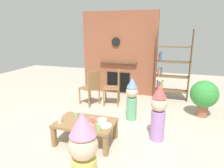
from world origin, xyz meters
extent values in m
plane|color=#BCB29E|center=(0.00, 0.00, 0.00)|extent=(12.00, 12.00, 0.00)
cube|color=#935138|center=(-0.28, 2.60, 1.20)|extent=(2.20, 0.18, 2.40)
cube|color=black|center=(-0.28, 2.50, 0.35)|extent=(0.70, 0.02, 0.60)
cube|color=brown|center=(-0.28, 2.46, 0.95)|extent=(1.10, 0.10, 0.04)
cylinder|color=black|center=(-0.36, 2.48, 1.55)|extent=(0.24, 0.04, 0.24)
cube|color=brown|center=(0.82, 2.40, 0.95)|extent=(0.02, 0.28, 1.90)
cube|color=brown|center=(1.70, 2.40, 0.95)|extent=(0.02, 0.28, 1.90)
cube|color=brown|center=(1.26, 2.40, 0.25)|extent=(0.86, 0.28, 0.02)
cube|color=brown|center=(1.26, 2.40, 0.65)|extent=(0.86, 0.28, 0.02)
cube|color=brown|center=(1.26, 2.40, 1.05)|extent=(0.86, 0.28, 0.02)
cube|color=brown|center=(1.26, 2.40, 1.45)|extent=(0.86, 0.28, 0.02)
cube|color=#B23333|center=(0.88, 2.40, 0.38)|extent=(0.03, 0.20, 0.24)
cube|color=#3359A5|center=(0.93, 2.40, 0.36)|extent=(0.03, 0.20, 0.20)
cube|color=#3F8C4C|center=(0.98, 2.40, 0.35)|extent=(0.03, 0.20, 0.18)
cube|color=gold|center=(1.02, 2.40, 0.38)|extent=(0.04, 0.20, 0.24)
cube|color=#8C4C99|center=(0.88, 2.40, 0.74)|extent=(0.02, 0.20, 0.17)
cube|color=#D87F3F|center=(0.92, 2.40, 0.76)|extent=(0.04, 0.20, 0.20)
cube|color=#4C4C51|center=(0.97, 2.40, 0.77)|extent=(0.03, 0.20, 0.21)
cube|color=#B23333|center=(0.88, 2.40, 1.16)|extent=(0.03, 0.20, 0.20)
cube|color=#3359A5|center=(0.93, 2.40, 1.18)|extent=(0.04, 0.20, 0.24)
cube|color=olive|center=(-0.11, -0.31, 0.36)|extent=(0.99, 0.63, 0.04)
cube|color=olive|center=(-0.56, -0.57, 0.17)|extent=(0.07, 0.07, 0.34)
cube|color=olive|center=(0.34, -0.57, 0.17)|extent=(0.07, 0.07, 0.34)
cube|color=olive|center=(-0.56, -0.04, 0.17)|extent=(0.07, 0.07, 0.34)
cube|color=olive|center=(0.34, -0.04, 0.17)|extent=(0.07, 0.07, 0.34)
cylinder|color=silver|center=(-0.50, -0.46, 0.43)|extent=(0.08, 0.08, 0.10)
cylinder|color=#8CD18C|center=(-0.34, -0.19, 0.43)|extent=(0.06, 0.06, 0.09)
cylinder|color=#E5666B|center=(0.03, -0.31, 0.43)|extent=(0.06, 0.06, 0.09)
cylinder|color=#8CD18C|center=(0.21, -0.51, 0.43)|extent=(0.06, 0.06, 0.11)
cylinder|color=#F2CC4C|center=(-0.06, -0.52, 0.43)|extent=(0.07, 0.07, 0.11)
cylinder|color=white|center=(0.14, -0.16, 0.39)|extent=(0.17, 0.17, 0.01)
cylinder|color=white|center=(0.26, -0.35, 0.39)|extent=(0.22, 0.22, 0.01)
cone|color=pink|center=(0.04, -0.41, 0.42)|extent=(0.10, 0.10, 0.07)
cube|color=silver|center=(-0.20, -0.29, 0.38)|extent=(0.14, 0.08, 0.01)
sphere|color=beige|center=(0.41, -1.48, 0.75)|extent=(0.31, 0.31, 0.31)
cone|color=pink|center=(0.41, -1.48, 0.99)|extent=(0.28, 0.28, 0.25)
cylinder|color=#B27FCC|center=(1.06, 0.13, 0.27)|extent=(0.24, 0.24, 0.54)
sphere|color=beige|center=(1.06, 0.13, 0.67)|extent=(0.28, 0.28, 0.28)
cone|color=#EA4C4C|center=(1.06, 0.13, 0.89)|extent=(0.25, 0.25, 0.22)
cylinder|color=#66B27F|center=(0.47, 0.80, 0.25)|extent=(0.22, 0.22, 0.49)
sphere|color=beige|center=(0.47, 0.80, 0.62)|extent=(0.26, 0.26, 0.26)
cone|color=#668CE5|center=(0.47, 0.80, 0.82)|extent=(0.23, 0.23, 0.20)
cube|color=olive|center=(-0.76, 1.39, 0.44)|extent=(0.53, 0.53, 0.02)
cube|color=olive|center=(-0.59, 1.31, 0.68)|extent=(0.19, 0.38, 0.45)
cylinder|color=olive|center=(-0.85, 1.63, 0.21)|extent=(0.04, 0.04, 0.43)
cylinder|color=olive|center=(-1.00, 1.30, 0.21)|extent=(0.04, 0.04, 0.43)
cylinder|color=olive|center=(-0.52, 1.48, 0.21)|extent=(0.04, 0.04, 0.43)
cylinder|color=olive|center=(-0.67, 1.15, 0.21)|extent=(0.04, 0.04, 0.43)
cube|color=olive|center=(-0.21, 1.56, 0.44)|extent=(0.47, 0.47, 0.02)
cube|color=olive|center=(-0.02, 1.59, 0.68)|extent=(0.10, 0.40, 0.45)
cylinder|color=olive|center=(-0.42, 1.70, 0.21)|extent=(0.04, 0.04, 0.43)
cylinder|color=olive|center=(-0.35, 1.35, 0.21)|extent=(0.04, 0.04, 0.43)
cylinder|color=olive|center=(-0.06, 1.77, 0.21)|extent=(0.04, 0.04, 0.43)
cylinder|color=olive|center=(0.00, 1.41, 0.21)|extent=(0.04, 0.04, 0.43)
cylinder|color=#9E5B42|center=(1.95, 1.42, 0.13)|extent=(0.24, 0.24, 0.27)
sphere|color=#348E3A|center=(1.95, 1.42, 0.52)|extent=(0.60, 0.60, 0.60)
camera|label=1|loc=(1.19, -3.06, 1.87)|focal=31.40mm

